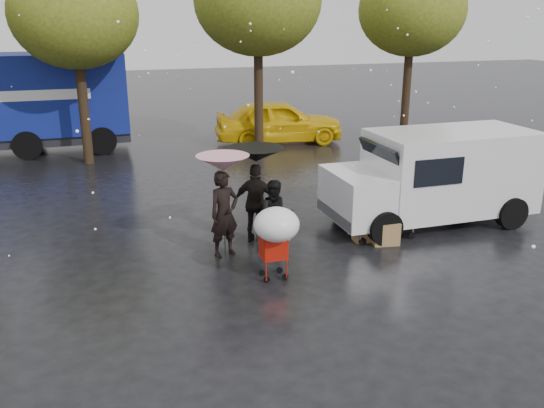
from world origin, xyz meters
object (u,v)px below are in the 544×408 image
object	(u,v)px
person_black	(256,203)
blue_truck	(15,104)
vendor_cart	(386,206)
shopping_cart	(276,228)
white_van	(436,175)
person_pink	(224,214)
yellow_taxi	(279,121)

from	to	relation	value
person_black	blue_truck	size ratio (longest dim) A/B	0.21
vendor_cart	person_black	bearing A→B (deg)	167.25
shopping_cart	white_van	size ratio (longest dim) A/B	0.30
vendor_cart	shopping_cart	bearing A→B (deg)	-154.66
person_black	white_van	size ratio (longest dim) A/B	0.36
vendor_cart	blue_truck	world-z (taller)	blue_truck
shopping_cart	blue_truck	world-z (taller)	blue_truck
person_pink	white_van	world-z (taller)	white_van
vendor_cart	blue_truck	distance (m)	14.36
person_pink	yellow_taxi	distance (m)	11.22
yellow_taxi	blue_truck	bearing A→B (deg)	90.52
person_black	blue_truck	distance (m)	12.31
person_pink	white_van	size ratio (longest dim) A/B	0.37
person_pink	shopping_cart	bearing A→B (deg)	-86.79
person_black	yellow_taxi	size ratio (longest dim) A/B	0.36
white_van	blue_truck	size ratio (longest dim) A/B	0.59
blue_truck	yellow_taxi	world-z (taller)	blue_truck
person_pink	yellow_taxi	size ratio (longest dim) A/B	0.37
person_black	shopping_cart	size ratio (longest dim) A/B	1.20
shopping_cart	yellow_taxi	distance (m)	12.43
white_van	yellow_taxi	world-z (taller)	white_van
white_van	blue_truck	bearing A→B (deg)	132.76
shopping_cart	vendor_cart	bearing A→B (deg)	25.34
white_van	person_pink	bearing A→B (deg)	-175.27
white_van	yellow_taxi	bearing A→B (deg)	93.80
shopping_cart	blue_truck	distance (m)	14.07
white_van	yellow_taxi	size ratio (longest dim) A/B	1.00
person_black	yellow_taxi	distance (m)	10.39
person_pink	blue_truck	xyz separation A→B (m)	(-4.89, 11.39, 0.86)
person_pink	person_black	world-z (taller)	person_pink
vendor_cart	white_van	size ratio (longest dim) A/B	0.31
white_van	shopping_cart	bearing A→B (deg)	-156.95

